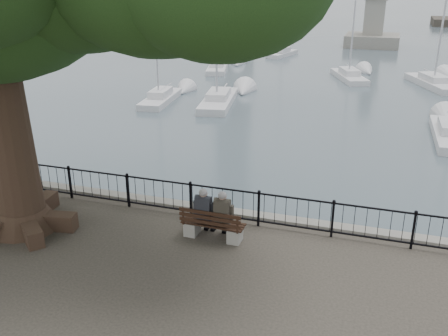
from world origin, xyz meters
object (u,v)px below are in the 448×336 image
at_px(bench, 213,228).
at_px(lion_monument, 373,27).
at_px(person_left, 205,214).
at_px(person_right, 224,216).

distance_m(bench, lion_monument, 48.55).
bearing_deg(bench, person_left, 156.40).
height_order(person_left, person_right, same).
distance_m(bench, person_right, 0.45).
xyz_separation_m(person_left, lion_monument, (2.20, 48.40, 0.48)).
distance_m(person_left, lion_monument, 48.45).
bearing_deg(lion_monument, bench, -92.32).
bearing_deg(bench, person_right, 17.48).
distance_m(person_right, lion_monument, 48.44).
bearing_deg(lion_monument, person_right, -91.99).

